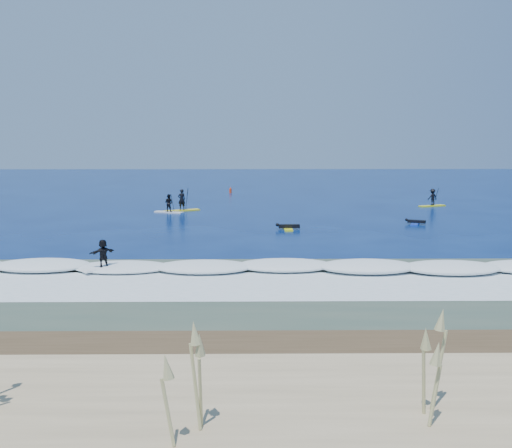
{
  "coord_description": "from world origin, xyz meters",
  "views": [
    {
      "loc": [
        -0.72,
        -37.33,
        6.46
      ],
      "look_at": [
        -0.31,
        1.1,
        0.6
      ],
      "focal_mm": 40.0,
      "sensor_mm": 36.0,
      "label": 1
    }
  ],
  "objects_px": {
    "prone_paddler_far": "(415,222)",
    "prone_paddler_near": "(288,227)",
    "sup_paddler_left": "(182,203)",
    "sup_paddler_right": "(432,199)",
    "marker_buoy": "(230,190)",
    "sup_paddler_center": "(169,205)",
    "wave_surfer": "(103,256)"
  },
  "relations": [
    {
      "from": "prone_paddler_far",
      "to": "prone_paddler_near",
      "type": "bearing_deg",
      "value": 125.31
    },
    {
      "from": "sup_paddler_left",
      "to": "sup_paddler_right",
      "type": "distance_m",
      "value": 23.49
    },
    {
      "from": "sup_paddler_right",
      "to": "marker_buoy",
      "type": "bearing_deg",
      "value": 122.91
    },
    {
      "from": "sup_paddler_center",
      "to": "wave_surfer",
      "type": "distance_m",
      "value": 22.01
    },
    {
      "from": "sup_paddler_right",
      "to": "prone_paddler_near",
      "type": "height_order",
      "value": "sup_paddler_right"
    },
    {
      "from": "sup_paddler_right",
      "to": "prone_paddler_near",
      "type": "distance_m",
      "value": 19.8
    },
    {
      "from": "sup_paddler_center",
      "to": "sup_paddler_right",
      "type": "relative_size",
      "value": 0.97
    },
    {
      "from": "sup_paddler_left",
      "to": "prone_paddler_far",
      "type": "distance_m",
      "value": 20.12
    },
    {
      "from": "sup_paddler_left",
      "to": "marker_buoy",
      "type": "height_order",
      "value": "sup_paddler_left"
    },
    {
      "from": "sup_paddler_right",
      "to": "wave_surfer",
      "type": "height_order",
      "value": "sup_paddler_right"
    },
    {
      "from": "sup_paddler_left",
      "to": "sup_paddler_right",
      "type": "xyz_separation_m",
      "value": [
        23.27,
        3.2,
        0.04
      ]
    },
    {
      "from": "sup_paddler_left",
      "to": "sup_paddler_right",
      "type": "height_order",
      "value": "sup_paddler_left"
    },
    {
      "from": "sup_paddler_right",
      "to": "wave_surfer",
      "type": "distance_m",
      "value": 35.89
    },
    {
      "from": "prone_paddler_far",
      "to": "wave_surfer",
      "type": "bearing_deg",
      "value": 150.19
    },
    {
      "from": "prone_paddler_near",
      "to": "prone_paddler_far",
      "type": "bearing_deg",
      "value": -78.08
    },
    {
      "from": "prone_paddler_near",
      "to": "prone_paddler_far",
      "type": "xyz_separation_m",
      "value": [
        9.75,
        2.28,
        -0.02
      ]
    },
    {
      "from": "sup_paddler_center",
      "to": "wave_surfer",
      "type": "xyz_separation_m",
      "value": [
        -0.06,
        -22.01,
        0.14
      ]
    },
    {
      "from": "prone_paddler_far",
      "to": "wave_surfer",
      "type": "height_order",
      "value": "wave_surfer"
    },
    {
      "from": "prone_paddler_near",
      "to": "wave_surfer",
      "type": "bearing_deg",
      "value": 141.83
    },
    {
      "from": "sup_paddler_right",
      "to": "marker_buoy",
      "type": "distance_m",
      "value": 23.62
    },
    {
      "from": "sup_paddler_left",
      "to": "prone_paddler_far",
      "type": "bearing_deg",
      "value": -51.33
    },
    {
      "from": "wave_surfer",
      "to": "sup_paddler_right",
      "type": "bearing_deg",
      "value": 8.12
    },
    {
      "from": "sup_paddler_right",
      "to": "prone_paddler_near",
      "type": "bearing_deg",
      "value": -160.16
    },
    {
      "from": "prone_paddler_far",
      "to": "sup_paddler_left",
      "type": "bearing_deg",
      "value": 88.88
    },
    {
      "from": "prone_paddler_near",
      "to": "prone_paddler_far",
      "type": "relative_size",
      "value": 1.11
    },
    {
      "from": "sup_paddler_center",
      "to": "prone_paddler_far",
      "type": "relative_size",
      "value": 1.37
    },
    {
      "from": "sup_paddler_center",
      "to": "prone_paddler_far",
      "type": "xyz_separation_m",
      "value": [
        19.45,
        -6.75,
        -0.55
      ]
    },
    {
      "from": "sup_paddler_center",
      "to": "wave_surfer",
      "type": "relative_size",
      "value": 1.39
    },
    {
      "from": "marker_buoy",
      "to": "wave_surfer",
      "type": "bearing_deg",
      "value": -96.87
    },
    {
      "from": "prone_paddler_near",
      "to": "marker_buoy",
      "type": "xyz_separation_m",
      "value": [
        -4.98,
        26.7,
        0.17
      ]
    },
    {
      "from": "prone_paddler_near",
      "to": "wave_surfer",
      "type": "distance_m",
      "value": 16.26
    },
    {
      "from": "wave_surfer",
      "to": "marker_buoy",
      "type": "distance_m",
      "value": 39.97
    }
  ]
}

